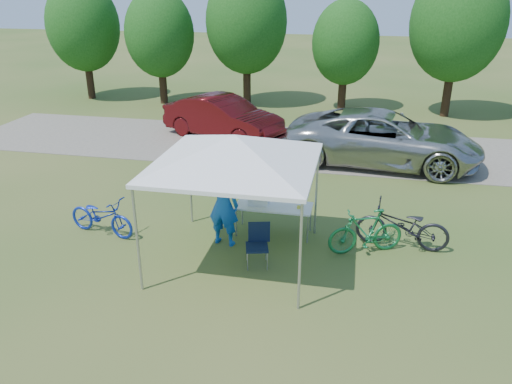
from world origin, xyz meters
TOP-DOWN VIEW (x-y plane):
  - ground at (0.00, 0.00)m, footprint 100.00×100.00m
  - gravel_strip at (0.00, 8.00)m, footprint 24.00×5.00m
  - canopy at (0.00, 0.00)m, footprint 4.53×4.53m
  - treeline at (-0.29, 14.05)m, footprint 24.89×4.28m
  - folding_table at (0.56, 1.30)m, footprint 1.74×0.73m
  - folding_chair at (0.47, -0.08)m, footprint 0.55×0.57m
  - cooler at (0.21, 1.30)m, footprint 0.47×0.32m
  - ice_cream_cup at (1.14, 1.25)m, footprint 0.08×0.08m
  - cyclist at (-0.44, 0.59)m, footprint 0.76×0.56m
  - bike_blue at (-3.33, 0.47)m, footprint 1.83×0.96m
  - bike_green at (2.64, 0.83)m, footprint 1.72×1.06m
  - bike_dark at (3.43, 1.21)m, footprint 2.05×0.88m
  - minivan at (3.15, 6.83)m, footprint 6.29×3.36m
  - sedan at (-2.62, 8.57)m, footprint 4.96×3.35m

SIDE VIEW (x-z plane):
  - ground at x=0.00m, z-range 0.00..0.00m
  - gravel_strip at x=0.00m, z-range 0.00..0.02m
  - bike_blue at x=-3.33m, z-range 0.00..0.91m
  - bike_green at x=2.64m, z-range 0.00..1.00m
  - bike_dark at x=3.43m, z-range 0.00..1.05m
  - folding_chair at x=0.47m, z-range 0.08..0.97m
  - folding_table at x=0.56m, z-range 0.31..1.03m
  - ice_cream_cup at x=1.14m, z-range 0.72..0.78m
  - sedan at x=-2.62m, z-range 0.02..1.57m
  - minivan at x=3.15m, z-range 0.02..1.70m
  - cooler at x=0.21m, z-range 0.72..1.06m
  - cyclist at x=-0.44m, z-range 0.00..1.91m
  - canopy at x=0.00m, z-range 1.15..4.15m
  - treeline at x=-0.29m, z-range 0.38..6.68m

